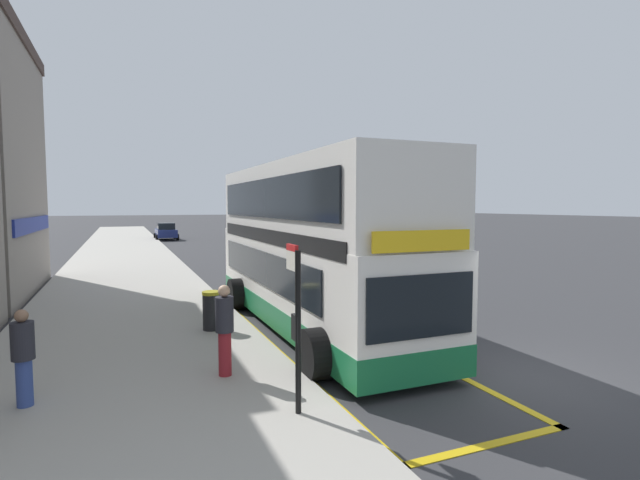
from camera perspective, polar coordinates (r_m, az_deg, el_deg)
name	(u,v)px	position (r m, az deg, el deg)	size (l,w,h in m)	color
ground_plane	(217,246)	(39.45, -12.20, -0.74)	(260.00, 260.00, 0.00)	#333335
pavement_near	(124,248)	(38.79, -22.42, -0.94)	(6.00, 76.00, 0.14)	#A39E93
double_decker_bus	(309,252)	(12.87, -1.28, -1.42)	(3.17, 10.47, 4.40)	white
bus_bay_markings	(311,330)	(12.91, -1.04, -10.68)	(2.94, 13.42, 0.01)	gold
bus_stop_sign	(296,314)	(7.36, -2.86, -8.78)	(0.09, 0.51, 2.57)	black
parked_car_navy_kerbside	(166,231)	(48.07, -17.94, 0.98)	(2.09, 4.20, 1.62)	navy
parked_car_silver_distant	(246,229)	(50.28, -8.81, 1.26)	(2.09, 4.20, 1.62)	#B2B5BA
pedestrian_waiting_near_sign	(23,354)	(9.02, -31.97, -11.52)	(0.34, 0.34, 1.55)	#33478C
pedestrian_further_back	(225,326)	(9.18, -11.35, -10.10)	(0.34, 0.34, 1.71)	maroon
litter_bin	(211,310)	(12.61, -12.86, -8.21)	(0.46, 0.46, 0.99)	black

